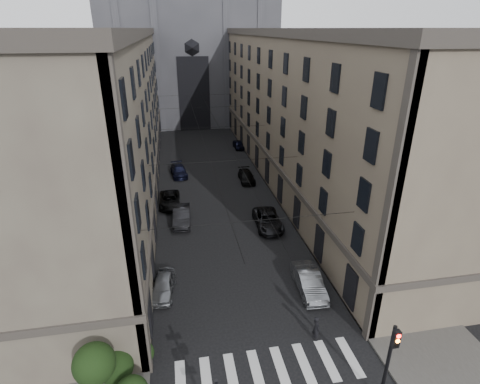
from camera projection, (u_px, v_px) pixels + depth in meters
sidewalk_left at (131, 185)px, 48.66m from camera, size 7.00×80.00×0.15m
sidewalk_right at (286, 175)px, 52.13m from camera, size 7.00×80.00×0.15m
zebra_crossing at (268, 369)px, 22.50m from camera, size 11.00×3.20×0.01m
building_left at (96, 115)px, 44.45m from camera, size 13.60×60.60×18.85m
building_right at (311, 107)px, 48.89m from camera, size 13.60×60.60×18.85m
gothic_tower at (188, 34)px, 78.36m from camera, size 35.00×23.00×58.00m
traffic_light_right at (390, 356)px, 19.34m from camera, size 0.34×0.50×5.20m
shrub_cluster at (114, 369)px, 20.35m from camera, size 3.90×4.40×3.90m
tram_wires at (210, 128)px, 47.18m from camera, size 14.00×60.00×0.43m
car_left_near at (163, 285)px, 28.72m from camera, size 2.19×4.32×1.41m
car_left_midnear at (182, 216)px, 39.13m from camera, size 1.99×5.06×1.64m
car_left_midfar at (170, 200)px, 43.02m from camera, size 2.35×5.03×1.39m
car_left_far at (179, 171)px, 51.82m from camera, size 2.46×5.02×1.41m
car_right_near at (309, 282)px, 28.97m from camera, size 2.00×5.04×1.63m
car_right_midnear at (268, 220)px, 38.38m from camera, size 2.72×5.57×1.52m
car_right_midfar at (246, 177)px, 49.90m from camera, size 1.99×4.67×1.34m
car_right_far at (238, 145)px, 63.60m from camera, size 1.67×3.88×1.30m
pedestrian at (316, 328)px, 24.35m from camera, size 0.50×0.71×1.83m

